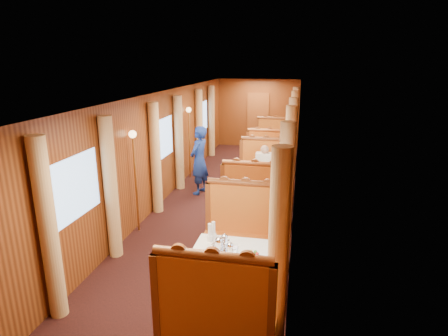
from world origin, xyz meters
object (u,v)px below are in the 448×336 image
(table_near, at_px, (232,274))
(fruit_plate, at_px, (253,255))
(banquette_far_fwd, at_px, (270,160))
(steward, at_px, (199,160))
(teapot_back, at_px, (225,241))
(tea_tray, at_px, (224,249))
(table_mid, at_px, (260,189))
(banquette_near_fwd, at_px, (216,319))
(banquette_mid_aft, at_px, (265,174))
(passenger, at_px, (264,165))
(teapot_right, at_px, (230,250))
(rose_vase_mid, at_px, (260,166))
(banquette_mid_fwd, at_px, (255,204))
(rose_vase_far, at_px, (273,136))
(teapot_left, at_px, (219,246))
(banquette_near_aft, at_px, (244,237))
(banquette_far_aft, at_px, (275,144))
(table_far, at_px, (272,153))

(table_near, relative_size, fruit_plate, 4.53)
(banquette_far_fwd, distance_m, steward, 2.54)
(teapot_back, bearing_deg, steward, 98.75)
(tea_tray, bearing_deg, table_mid, 88.31)
(banquette_near_fwd, xyz_separation_m, banquette_mid_aft, (0.00, 5.53, 0.00))
(fruit_plate, height_order, passenger, passenger)
(banquette_far_fwd, relative_size, teapot_right, 8.82)
(fruit_plate, relative_size, rose_vase_mid, 0.64)
(banquette_mid_fwd, height_order, fruit_plate, banquette_mid_fwd)
(rose_vase_mid, bearing_deg, rose_vase_far, 89.74)
(table_mid, relative_size, fruit_plate, 4.53)
(table_mid, distance_m, teapot_left, 3.62)
(banquette_near_fwd, xyz_separation_m, banquette_mid_fwd, (0.00, 3.50, 0.00))
(table_near, relative_size, table_mid, 1.00)
(banquette_near_fwd, distance_m, banquette_near_aft, 2.03)
(banquette_mid_fwd, height_order, rose_vase_far, banquette_mid_fwd)
(banquette_far_fwd, xyz_separation_m, teapot_back, (-0.12, -5.91, 0.39))
(teapot_back, bearing_deg, banquette_far_aft, 78.06)
(rose_vase_mid, bearing_deg, tea_tray, -91.35)
(teapot_left, bearing_deg, table_far, 67.54)
(table_far, xyz_separation_m, teapot_left, (-0.16, -7.09, 0.45))
(banquette_near_fwd, distance_m, banquette_mid_fwd, 3.50)
(tea_tray, bearing_deg, table_near, 24.52)
(table_near, bearing_deg, teapot_left, -150.45)
(table_mid, distance_m, fruit_plate, 3.67)
(banquette_near_aft, bearing_deg, rose_vase_far, 90.05)
(banquette_near_aft, height_order, fruit_plate, banquette_near_aft)
(table_far, xyz_separation_m, banquette_far_fwd, (0.00, -1.01, 0.05))
(table_near, height_order, banquette_near_aft, banquette_near_aft)
(banquette_near_fwd, bearing_deg, banquette_far_fwd, 90.00)
(banquette_near_aft, distance_m, fruit_plate, 1.24)
(banquette_near_fwd, relative_size, table_far, 1.28)
(banquette_far_aft, distance_m, rose_vase_mid, 4.56)
(table_near, height_order, tea_tray, tea_tray)
(banquette_mid_aft, bearing_deg, tea_tray, -91.31)
(table_near, bearing_deg, rose_vase_mid, 90.34)
(banquette_near_aft, xyz_separation_m, banquette_far_aft, (0.00, 7.00, 0.00))
(table_mid, relative_size, teapot_left, 5.80)
(rose_vase_far, height_order, passenger, passenger)
(rose_vase_far, bearing_deg, banquette_far_aft, 89.72)
(banquette_mid_fwd, bearing_deg, rose_vase_far, 90.07)
(banquette_far_aft, relative_size, rose_vase_mid, 3.72)
(banquette_far_fwd, xyz_separation_m, teapot_right, (-0.01, -6.13, 0.39))
(banquette_mid_fwd, xyz_separation_m, fruit_plate, (0.28, -2.62, 0.35))
(table_near, height_order, steward, steward)
(banquette_near_aft, xyz_separation_m, passenger, (-0.00, 3.25, 0.32))
(teapot_left, relative_size, rose_vase_mid, 0.50)
(banquette_near_aft, distance_m, teapot_right, 1.23)
(teapot_right, xyz_separation_m, teapot_back, (-0.11, 0.22, 0.00))
(table_near, xyz_separation_m, steward, (-1.54, 4.01, 0.46))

